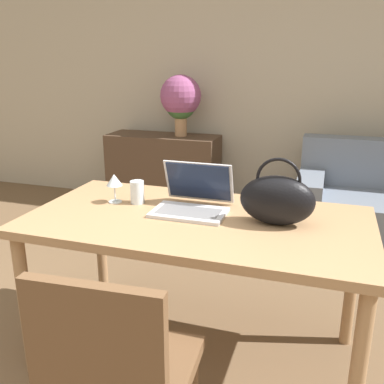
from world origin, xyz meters
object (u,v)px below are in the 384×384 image
at_px(drinking_glass, 137,192).
at_px(flower_vase, 181,99).
at_px(chair, 117,372).
at_px(handbag, 277,199).
at_px(wine_glass, 114,181).
at_px(laptop, 194,198).

xyz_separation_m(drinking_glass, flower_vase, (-0.45, 1.94, 0.28)).
bearing_deg(flower_vase, chair, -74.58).
height_order(chair, handbag, handbag).
height_order(drinking_glass, handbag, handbag).
relative_size(chair, drinking_glass, 7.70).
distance_m(chair, handbag, 0.95).
relative_size(handbag, flower_vase, 0.58).
relative_size(drinking_glass, flower_vase, 0.20).
xyz_separation_m(chair, drinking_glass, (-0.32, 0.87, 0.31)).
distance_m(handbag, flower_vase, 2.33).
bearing_deg(handbag, flower_vase, 119.78).
height_order(wine_glass, flower_vase, flower_vase).
bearing_deg(drinking_glass, flower_vase, 103.17).
distance_m(wine_glass, handbag, 0.81).
height_order(chair, drinking_glass, chair).
bearing_deg(handbag, laptop, 169.93).
relative_size(laptop, drinking_glass, 2.99).
distance_m(laptop, wine_glass, 0.41).
bearing_deg(drinking_glass, wine_glass, -167.17).
height_order(handbag, flower_vase, flower_vase).
bearing_deg(flower_vase, wine_glass, -80.12).
relative_size(wine_glass, flower_vase, 0.26).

